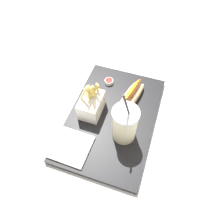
% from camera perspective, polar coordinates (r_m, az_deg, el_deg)
% --- Properties ---
extents(ground_plane, '(2.40, 2.40, 0.02)m').
position_cam_1_polar(ground_plane, '(0.80, 0.00, -2.36)').
color(ground_plane, silver).
extents(food_tray, '(0.48, 0.32, 0.02)m').
position_cam_1_polar(food_tray, '(0.78, 0.00, -1.61)').
color(food_tray, black).
rests_on(food_tray, ground_plane).
extents(soda_cup, '(0.09, 0.09, 0.24)m').
position_cam_1_polar(soda_cup, '(0.67, 3.59, -3.45)').
color(soda_cup, beige).
rests_on(soda_cup, food_tray).
extents(fries_basket, '(0.11, 0.08, 0.15)m').
position_cam_1_polar(fries_basket, '(0.76, -5.70, 2.34)').
color(fries_basket, white).
rests_on(fries_basket, food_tray).
extents(hot_dog_1, '(0.17, 0.09, 0.07)m').
position_cam_1_polar(hot_dog_1, '(0.80, 5.42, 4.64)').
color(hot_dog_1, '#E5C689').
rests_on(hot_dog_1, food_tray).
extents(ketchup_cup_1, '(0.04, 0.04, 0.02)m').
position_cam_1_polar(ketchup_cup_1, '(0.87, -0.87, 8.62)').
color(ketchup_cup_1, white).
rests_on(ketchup_cup_1, food_tray).
extents(napkin_stack, '(0.13, 0.13, 0.01)m').
position_cam_1_polar(napkin_stack, '(0.73, -11.37, -9.55)').
color(napkin_stack, white).
rests_on(napkin_stack, food_tray).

